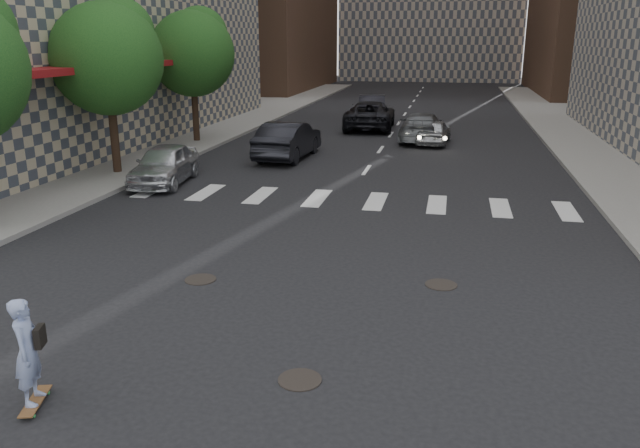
{
  "coord_description": "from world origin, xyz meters",
  "views": [
    {
      "loc": [
        3.32,
        -11.01,
        5.21
      ],
      "look_at": [
        0.62,
        1.79,
        1.3
      ],
      "focal_mm": 35.0,
      "sensor_mm": 36.0,
      "label": 1
    }
  ],
  "objects_px": {
    "silver_sedan": "(165,164)",
    "traffic_car_c": "(370,115)",
    "skateboarder": "(28,351)",
    "traffic_car_d": "(434,131)",
    "traffic_car_a": "(288,140)",
    "tree_c": "(194,50)",
    "tree_b": "(110,53)",
    "traffic_car_b": "(422,127)",
    "traffic_car_e": "(372,107)"
  },
  "relations": [
    {
      "from": "tree_c",
      "to": "traffic_car_a",
      "type": "height_order",
      "value": "tree_c"
    },
    {
      "from": "traffic_car_b",
      "to": "traffic_car_c",
      "type": "distance_m",
      "value": 5.16
    },
    {
      "from": "traffic_car_e",
      "to": "traffic_car_a",
      "type": "bearing_deg",
      "value": 76.35
    },
    {
      "from": "traffic_car_a",
      "to": "tree_b",
      "type": "bearing_deg",
      "value": 43.04
    },
    {
      "from": "tree_c",
      "to": "traffic_car_b",
      "type": "xyz_separation_m",
      "value": [
        11.25,
        2.86,
        -3.91
      ]
    },
    {
      "from": "tree_c",
      "to": "silver_sedan",
      "type": "bearing_deg",
      "value": -74.93
    },
    {
      "from": "traffic_car_a",
      "to": "traffic_car_c",
      "type": "height_order",
      "value": "traffic_car_a"
    },
    {
      "from": "traffic_car_a",
      "to": "traffic_car_c",
      "type": "distance_m",
      "value": 10.41
    },
    {
      "from": "traffic_car_a",
      "to": "traffic_car_d",
      "type": "xyz_separation_m",
      "value": [
        6.25,
        5.32,
        -0.18
      ]
    },
    {
      "from": "silver_sedan",
      "to": "traffic_car_e",
      "type": "distance_m",
      "value": 21.51
    },
    {
      "from": "traffic_car_e",
      "to": "traffic_car_d",
      "type": "bearing_deg",
      "value": 107.64
    },
    {
      "from": "traffic_car_a",
      "to": "traffic_car_d",
      "type": "relative_size",
      "value": 1.32
    },
    {
      "from": "tree_c",
      "to": "silver_sedan",
      "type": "distance_m",
      "value": 10.22
    },
    {
      "from": "tree_b",
      "to": "traffic_car_b",
      "type": "xyz_separation_m",
      "value": [
        11.25,
        10.86,
        -3.91
      ]
    },
    {
      "from": "traffic_car_a",
      "to": "traffic_car_c",
      "type": "bearing_deg",
      "value": -99.92
    },
    {
      "from": "silver_sedan",
      "to": "traffic_car_c",
      "type": "relative_size",
      "value": 0.72
    },
    {
      "from": "tree_b",
      "to": "traffic_car_b",
      "type": "relative_size",
      "value": 1.29
    },
    {
      "from": "traffic_car_c",
      "to": "tree_b",
      "type": "bearing_deg",
      "value": 58.74
    },
    {
      "from": "silver_sedan",
      "to": "traffic_car_e",
      "type": "relative_size",
      "value": 0.88
    },
    {
      "from": "traffic_car_a",
      "to": "traffic_car_e",
      "type": "relative_size",
      "value": 1.03
    },
    {
      "from": "traffic_car_a",
      "to": "traffic_car_e",
      "type": "distance_m",
      "value": 15.18
    },
    {
      "from": "traffic_car_b",
      "to": "traffic_car_c",
      "type": "relative_size",
      "value": 0.86
    },
    {
      "from": "silver_sedan",
      "to": "traffic_car_b",
      "type": "distance_m",
      "value": 14.86
    },
    {
      "from": "tree_c",
      "to": "traffic_car_e",
      "type": "bearing_deg",
      "value": 57.6
    },
    {
      "from": "skateboarder",
      "to": "traffic_car_d",
      "type": "xyz_separation_m",
      "value": [
        4.88,
        25.18,
        -0.25
      ]
    },
    {
      "from": "traffic_car_c",
      "to": "traffic_car_e",
      "type": "bearing_deg",
      "value": -87.07
    },
    {
      "from": "traffic_car_b",
      "to": "traffic_car_e",
      "type": "height_order",
      "value": "traffic_car_e"
    },
    {
      "from": "tree_c",
      "to": "traffic_car_e",
      "type": "xyz_separation_m",
      "value": [
        7.49,
        11.8,
        -3.85
      ]
    },
    {
      "from": "skateboarder",
      "to": "traffic_car_a",
      "type": "relative_size",
      "value": 0.34
    },
    {
      "from": "tree_b",
      "to": "traffic_car_e",
      "type": "height_order",
      "value": "tree_b"
    },
    {
      "from": "traffic_car_b",
      "to": "traffic_car_c",
      "type": "xyz_separation_m",
      "value": [
        -3.25,
        4.0,
        0.08
      ]
    },
    {
      "from": "traffic_car_a",
      "to": "silver_sedan",
      "type": "bearing_deg",
      "value": 64.46
    },
    {
      "from": "traffic_car_a",
      "to": "tree_c",
      "type": "bearing_deg",
      "value": -26.99
    },
    {
      "from": "tree_c",
      "to": "skateboarder",
      "type": "distance_m",
      "value": 24.46
    },
    {
      "from": "traffic_car_d",
      "to": "traffic_car_e",
      "type": "height_order",
      "value": "traffic_car_e"
    },
    {
      "from": "skateboarder",
      "to": "tree_b",
      "type": "bearing_deg",
      "value": 98.38
    },
    {
      "from": "traffic_car_b",
      "to": "traffic_car_d",
      "type": "bearing_deg",
      "value": 130.78
    },
    {
      "from": "skateboarder",
      "to": "traffic_car_b",
      "type": "relative_size",
      "value": 0.34
    },
    {
      "from": "tree_b",
      "to": "traffic_car_a",
      "type": "xyz_separation_m",
      "value": [
        5.65,
        4.72,
        -3.82
      ]
    },
    {
      "from": "tree_b",
      "to": "silver_sedan",
      "type": "height_order",
      "value": "tree_b"
    },
    {
      "from": "skateboarder",
      "to": "silver_sedan",
      "type": "xyz_separation_m",
      "value": [
        -4.56,
        14.02,
        -0.17
      ]
    },
    {
      "from": "tree_b",
      "to": "traffic_car_b",
      "type": "distance_m",
      "value": 16.12
    },
    {
      "from": "tree_c",
      "to": "tree_b",
      "type": "bearing_deg",
      "value": -90.0
    },
    {
      "from": "traffic_car_c",
      "to": "traffic_car_a",
      "type": "bearing_deg",
      "value": 73.98
    },
    {
      "from": "traffic_car_b",
      "to": "traffic_car_d",
      "type": "height_order",
      "value": "traffic_car_b"
    },
    {
      "from": "tree_c",
      "to": "traffic_car_d",
      "type": "relative_size",
      "value": 1.74
    },
    {
      "from": "skateboarder",
      "to": "traffic_car_c",
      "type": "bearing_deg",
      "value": 71.65
    },
    {
      "from": "traffic_car_b",
      "to": "silver_sedan",
      "type": "bearing_deg",
      "value": 56.22
    },
    {
      "from": "silver_sedan",
      "to": "traffic_car_a",
      "type": "bearing_deg",
      "value": 54.97
    },
    {
      "from": "silver_sedan",
      "to": "traffic_car_d",
      "type": "relative_size",
      "value": 1.12
    }
  ]
}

